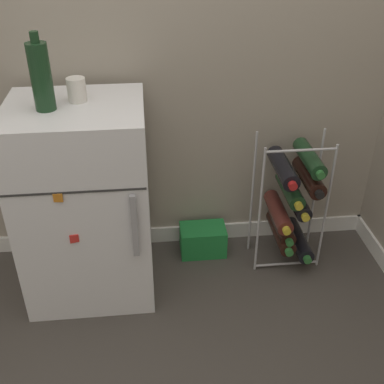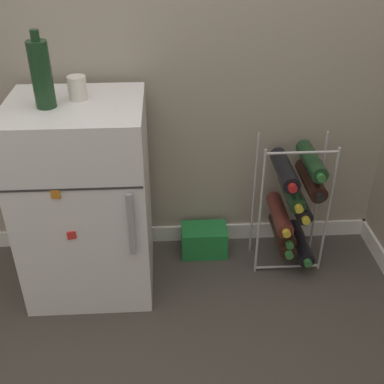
{
  "view_description": "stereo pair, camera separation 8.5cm",
  "coord_description": "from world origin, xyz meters",
  "px_view_note": "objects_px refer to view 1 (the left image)",
  "views": [
    {
      "loc": [
        -0.12,
        -1.41,
        1.62
      ],
      "look_at": [
        0.07,
        0.45,
        0.46
      ],
      "focal_mm": 45.0,
      "sensor_mm": 36.0,
      "label": 1
    },
    {
      "loc": [
        -0.04,
        -1.41,
        1.62
      ],
      "look_at": [
        0.07,
        0.45,
        0.46
      ],
      "focal_mm": 45.0,
      "sensor_mm": 36.0,
      "label": 2
    }
  ],
  "objects_px": {
    "fridge_top_cup": "(77,90)",
    "fridge_top_bottle": "(41,76)",
    "mini_fridge": "(86,203)",
    "wine_rack": "(292,201)",
    "soda_box": "(203,240)"
  },
  "relations": [
    {
      "from": "fridge_top_cup",
      "to": "fridge_top_bottle",
      "type": "relative_size",
      "value": 0.32
    },
    {
      "from": "mini_fridge",
      "to": "wine_rack",
      "type": "xyz_separation_m",
      "value": [
        0.97,
        0.09,
        -0.11
      ]
    },
    {
      "from": "fridge_top_cup",
      "to": "fridge_top_bottle",
      "type": "distance_m",
      "value": 0.16
    },
    {
      "from": "wine_rack",
      "to": "soda_box",
      "type": "bearing_deg",
      "value": 168.07
    },
    {
      "from": "wine_rack",
      "to": "soda_box",
      "type": "distance_m",
      "value": 0.51
    },
    {
      "from": "wine_rack",
      "to": "fridge_top_bottle",
      "type": "relative_size",
      "value": 2.33
    },
    {
      "from": "wine_rack",
      "to": "fridge_top_cup",
      "type": "height_order",
      "value": "fridge_top_cup"
    },
    {
      "from": "wine_rack",
      "to": "fridge_top_cup",
      "type": "xyz_separation_m",
      "value": [
        -0.95,
        -0.04,
        0.61
      ]
    },
    {
      "from": "mini_fridge",
      "to": "fridge_top_cup",
      "type": "xyz_separation_m",
      "value": [
        0.02,
        0.05,
        0.5
      ]
    },
    {
      "from": "mini_fridge",
      "to": "soda_box",
      "type": "relative_size",
      "value": 3.89
    },
    {
      "from": "fridge_top_cup",
      "to": "fridge_top_bottle",
      "type": "xyz_separation_m",
      "value": [
        -0.11,
        -0.07,
        0.08
      ]
    },
    {
      "from": "wine_rack",
      "to": "soda_box",
      "type": "relative_size",
      "value": 2.91
    },
    {
      "from": "soda_box",
      "to": "fridge_top_cup",
      "type": "distance_m",
      "value": 1.04
    },
    {
      "from": "mini_fridge",
      "to": "soda_box",
      "type": "xyz_separation_m",
      "value": [
        0.55,
        0.18,
        -0.38
      ]
    },
    {
      "from": "soda_box",
      "to": "fridge_top_bottle",
      "type": "height_order",
      "value": "fridge_top_bottle"
    }
  ]
}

